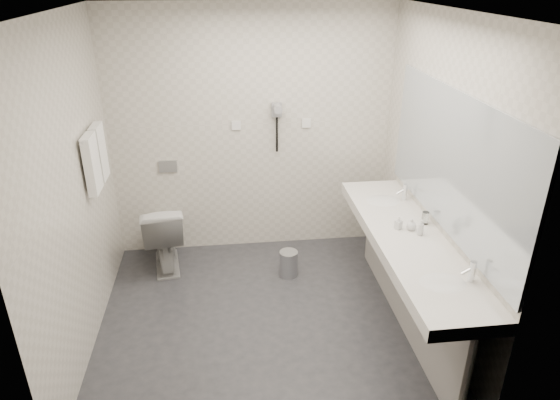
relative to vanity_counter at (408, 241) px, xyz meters
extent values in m
plane|color=#2A2A2F|center=(-1.12, 0.20, -0.80)|extent=(2.80, 2.80, 0.00)
plane|color=silver|center=(-1.12, 0.20, 1.70)|extent=(2.80, 2.80, 0.00)
plane|color=beige|center=(-1.12, 1.50, 0.45)|extent=(2.80, 0.00, 2.80)
plane|color=beige|center=(-1.12, -1.10, 0.45)|extent=(2.80, 0.00, 2.80)
plane|color=beige|center=(-2.52, 0.20, 0.45)|extent=(0.00, 2.60, 2.60)
plane|color=beige|center=(0.27, 0.20, 0.45)|extent=(0.00, 2.60, 2.60)
cube|color=silver|center=(0.00, 0.00, 0.00)|extent=(0.55, 2.20, 0.10)
cube|color=#9C9793|center=(0.02, 0.00, -0.42)|extent=(0.03, 2.15, 0.75)
cylinder|color=silver|center=(0.05, -1.04, -0.42)|extent=(0.06, 0.06, 0.75)
cylinder|color=silver|center=(0.05, 1.04, -0.42)|extent=(0.06, 0.06, 0.75)
cube|color=#B2BCC6|center=(0.26, 0.00, 0.65)|extent=(0.02, 2.20, 1.05)
ellipsoid|color=silver|center=(0.00, -0.65, 0.04)|extent=(0.40, 0.31, 0.05)
ellipsoid|color=silver|center=(0.00, 0.65, 0.04)|extent=(0.40, 0.31, 0.05)
cylinder|color=silver|center=(0.19, -0.65, 0.12)|extent=(0.04, 0.04, 0.15)
cylinder|color=silver|center=(0.19, 0.65, 0.12)|extent=(0.04, 0.04, 0.15)
imported|color=silver|center=(-0.04, 0.12, 0.10)|extent=(0.07, 0.07, 0.11)
imported|color=silver|center=(0.05, 0.09, 0.10)|extent=(0.11, 0.11, 0.10)
imported|color=silver|center=(0.09, 0.00, 0.12)|extent=(0.06, 0.06, 0.13)
cylinder|color=silver|center=(0.20, 0.18, 0.10)|extent=(0.07, 0.07, 0.11)
imported|color=silver|center=(-2.05, 1.16, -0.45)|extent=(0.48, 0.74, 0.70)
cube|color=#B2B5BA|center=(-1.98, 1.49, 0.15)|extent=(0.18, 0.02, 0.12)
cylinder|color=#B2B5BA|center=(-0.83, 0.82, -0.67)|extent=(0.19, 0.19, 0.25)
cylinder|color=#B2B5BA|center=(-0.83, 0.82, -0.54)|extent=(0.18, 0.18, 0.02)
cylinder|color=silver|center=(-2.47, 0.75, 0.75)|extent=(0.02, 0.62, 0.02)
cube|color=white|center=(-2.46, 0.61, 0.53)|extent=(0.07, 0.24, 0.48)
cube|color=white|center=(-2.46, 0.89, 0.53)|extent=(0.07, 0.24, 0.48)
cube|color=gray|center=(-0.88, 1.47, 0.70)|extent=(0.10, 0.04, 0.14)
cylinder|color=gray|center=(-0.88, 1.40, 0.73)|extent=(0.08, 0.14, 0.08)
cylinder|color=black|center=(-0.88, 1.46, 0.45)|extent=(0.02, 0.02, 0.35)
cube|color=silver|center=(-1.27, 1.49, 0.55)|extent=(0.09, 0.02, 0.09)
cube|color=silver|center=(-0.57, 1.49, 0.55)|extent=(0.09, 0.02, 0.09)
camera|label=1|loc=(-1.40, -3.26, 1.95)|focal=31.76mm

